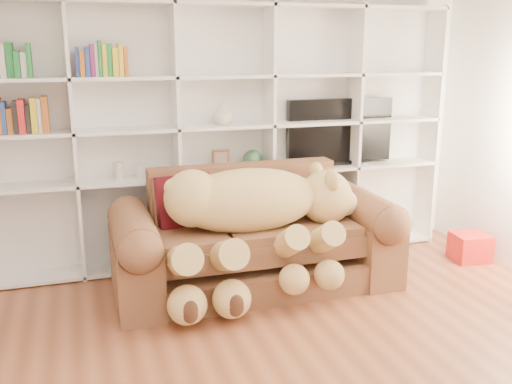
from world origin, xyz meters
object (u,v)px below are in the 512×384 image
object	(u,v)px
gift_box	(470,247)
tv	(340,132)
sofa	(254,243)
teddy_bear	(253,215)

from	to	relation	value
gift_box	tv	distance (m)	1.69
sofa	gift_box	xyz separation A→B (m)	(2.16, -0.08, -0.24)
sofa	teddy_bear	xyz separation A→B (m)	(-0.07, -0.20, 0.32)
sofa	gift_box	size ratio (longest dim) A/B	7.23
teddy_bear	gift_box	world-z (taller)	teddy_bear
gift_box	sofa	bearing A→B (deg)	177.94
teddy_bear	gift_box	xyz separation A→B (m)	(2.23, 0.12, -0.56)
tv	teddy_bear	bearing A→B (deg)	-142.45
sofa	tv	xyz separation A→B (m)	(1.11, 0.71, 0.81)
sofa	tv	size ratio (longest dim) A/B	2.14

